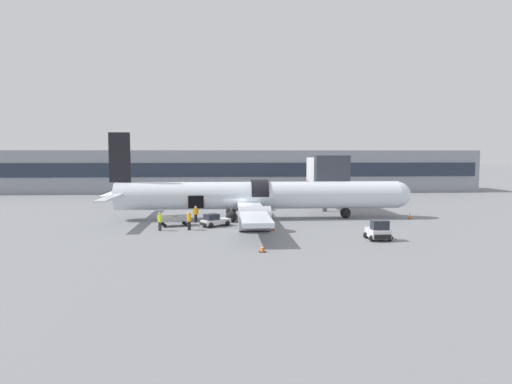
% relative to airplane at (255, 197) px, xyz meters
% --- Properties ---
extents(ground_plane, '(500.00, 500.00, 0.00)m').
position_rel_airplane_xyz_m(ground_plane, '(-2.31, -2.29, -2.57)').
color(ground_plane, slate).
extents(terminal_strip, '(96.26, 11.59, 8.09)m').
position_rel_airplane_xyz_m(terminal_strip, '(-2.31, 38.97, 1.48)').
color(terminal_strip, gray).
rests_on(terminal_strip, ground_plane).
extents(jet_bridge_stub, '(4.10, 9.26, 7.27)m').
position_rel_airplane_xyz_m(jet_bridge_stub, '(9.45, 5.25, 2.77)').
color(jet_bridge_stub, '#4C4C51').
rests_on(jet_bridge_stub, ground_plane).
extents(airplane, '(35.73, 33.30, 9.84)m').
position_rel_airplane_xyz_m(airplane, '(0.00, 0.00, 0.00)').
color(airplane, silver).
rests_on(airplane, ground_plane).
extents(baggage_tug_lead, '(3.23, 2.79, 1.32)m').
position_rel_airplane_xyz_m(baggage_tug_lead, '(-4.48, -5.11, -1.99)').
color(baggage_tug_lead, silver).
rests_on(baggage_tug_lead, ground_plane).
extents(baggage_tug_mid, '(2.14, 2.40, 1.77)m').
position_rel_airplane_xyz_m(baggage_tug_mid, '(9.88, -13.53, -1.83)').
color(baggage_tug_mid, silver).
rests_on(baggage_tug_mid, ground_plane).
extents(baggage_cart_loading, '(4.15, 2.42, 1.07)m').
position_rel_airplane_xyz_m(baggage_cart_loading, '(-8.56, -4.53, -2.02)').
color(baggage_cart_loading, '#999BA0').
rests_on(baggage_cart_loading, ground_plane).
extents(ground_crew_loader_a, '(0.49, 0.63, 1.81)m').
position_rel_airplane_xyz_m(ground_crew_loader_a, '(-9.75, -7.41, -1.61)').
color(ground_crew_loader_a, '#2D2D33').
rests_on(ground_crew_loader_a, ground_plane).
extents(ground_crew_loader_b, '(0.63, 0.46, 1.80)m').
position_rel_airplane_xyz_m(ground_crew_loader_b, '(-6.60, -2.21, -1.62)').
color(ground_crew_loader_b, black).
rests_on(ground_crew_loader_b, ground_plane).
extents(ground_crew_driver, '(0.47, 0.64, 1.84)m').
position_rel_airplane_xyz_m(ground_crew_driver, '(-6.93, -7.18, -1.60)').
color(ground_crew_driver, black).
rests_on(ground_crew_driver, ground_plane).
extents(safety_cone_nose, '(0.44, 0.44, 0.78)m').
position_rel_airplane_xyz_m(safety_cone_nose, '(17.79, -1.26, -2.20)').
color(safety_cone_nose, black).
rests_on(safety_cone_nose, ground_plane).
extents(safety_cone_engine_left, '(0.53, 0.53, 0.66)m').
position_rel_airplane_xyz_m(safety_cone_engine_left, '(-0.57, -17.67, -2.26)').
color(safety_cone_engine_left, black).
rests_on(safety_cone_engine_left, ground_plane).
extents(safety_cone_wingtip, '(0.52, 0.52, 0.55)m').
position_rel_airplane_xyz_m(safety_cone_wingtip, '(1.10, -7.88, -2.31)').
color(safety_cone_wingtip, black).
rests_on(safety_cone_wingtip, ground_plane).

